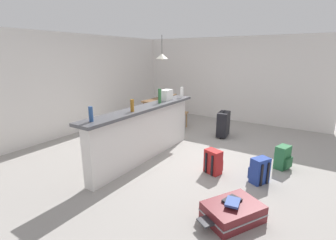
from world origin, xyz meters
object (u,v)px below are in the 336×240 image
object	(u,v)px
suitcase_upright_black	(223,124)
bottle_blue	(91,114)
backpack_green	(283,158)
bottle_white	(182,92)
book_stack	(232,201)
bottle_green	(160,96)
suitcase_flat_maroon	(233,212)
grocery_bag	(166,95)
bottle_amber	(132,106)
backpack_blue	(259,171)
backpack_red	(213,162)
pendant_lamp	(162,56)
dining_chair_near_partition	(177,110)
dining_table	(164,103)

from	to	relation	value
suitcase_upright_black	bottle_blue	bearing A→B (deg)	166.33
suitcase_upright_black	backpack_green	xyz separation A→B (m)	(-1.10, -1.53, -0.13)
bottle_white	book_stack	size ratio (longest dim) A/B	0.73
suitcase_upright_black	bottle_green	bearing A→B (deg)	154.91
bottle_blue	suitcase_flat_maroon	bearing A→B (deg)	-80.55
suitcase_upright_black	book_stack	world-z (taller)	suitcase_upright_black
bottle_white	grocery_bag	xyz separation A→B (m)	(-0.44, 0.13, -0.01)
bottle_amber	backpack_blue	size ratio (longest dim) A/B	0.50
backpack_red	book_stack	distance (m)	1.24
suitcase_upright_black	backpack_green	bearing A→B (deg)	-125.60
pendant_lamp	backpack_green	xyz separation A→B (m)	(-1.27, -3.46, -1.74)
suitcase_upright_black	backpack_blue	bearing A→B (deg)	-144.97
pendant_lamp	suitcase_flat_maroon	xyz separation A→B (m)	(-3.16, -3.18, -1.83)
bottle_green	backpack_green	xyz separation A→B (m)	(0.54, -2.30, -0.99)
bottle_blue	book_stack	size ratio (longest dim) A/B	0.69
dining_chair_near_partition	backpack_red	distance (m)	2.77
backpack_red	backpack_green	size ratio (longest dim) A/B	1.00
grocery_bag	dining_table	world-z (taller)	grocery_bag
bottle_amber	dining_table	size ratio (longest dim) A/B	0.19
suitcase_upright_black	book_stack	size ratio (longest dim) A/B	2.05
bottle_green	backpack_red	distance (m)	1.68
backpack_red	pendant_lamp	bearing A→B (deg)	49.67
backpack_red	suitcase_upright_black	xyz separation A→B (m)	(1.94, 0.56, 0.13)
bottle_white	suitcase_flat_maroon	xyz separation A→B (m)	(-2.16, -1.97, -1.05)
dining_table	backpack_blue	distance (m)	3.75
bottle_blue	bottle_white	xyz separation A→B (m)	(2.50, -0.09, 0.01)
bottle_amber	dining_chair_near_partition	distance (m)	2.70
bottle_white	backpack_red	distance (m)	1.94
backpack_green	dining_chair_near_partition	bearing A→B (deg)	68.69
bottle_blue	grocery_bag	xyz separation A→B (m)	(2.06, 0.03, -0.00)
backpack_red	backpack_blue	distance (m)	0.75
bottle_white	pendant_lamp	distance (m)	1.76
bottle_amber	book_stack	bearing A→B (deg)	-103.36
backpack_red	bottle_green	bearing A→B (deg)	77.10
grocery_bag	book_stack	bearing A→B (deg)	-129.41
grocery_bag	suitcase_flat_maroon	world-z (taller)	grocery_bag
suitcase_flat_maroon	backpack_green	bearing A→B (deg)	-8.48
dining_chair_near_partition	book_stack	size ratio (longest dim) A/B	2.85
suitcase_flat_maroon	backpack_red	bearing A→B (deg)	33.52
grocery_bag	backpack_green	distance (m)	2.57
bottle_blue	suitcase_upright_black	distance (m)	3.53
grocery_bag	dining_chair_near_partition	bearing A→B (deg)	21.70
bottle_blue	suitcase_flat_maroon	size ratio (longest dim) A/B	0.25
bottle_amber	dining_table	bearing A→B (deg)	22.84
bottle_amber	suitcase_flat_maroon	bearing A→B (deg)	-103.49
bottle_amber	backpack_red	xyz separation A→B (m)	(0.57, -1.29, -0.95)
suitcase_upright_black	backpack_red	bearing A→B (deg)	-164.04
bottle_white	suitcase_flat_maroon	size ratio (longest dim) A/B	0.27
suitcase_upright_black	bottle_amber	bearing A→B (deg)	163.76
bottle_blue	grocery_bag	world-z (taller)	bottle_blue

